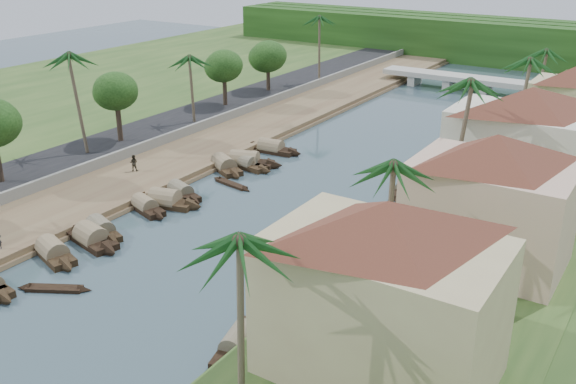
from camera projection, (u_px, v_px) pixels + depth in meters
The scene contains 37 objects.
ground at pixel (153, 281), 47.08m from camera, with size 220.00×220.00×0.00m, color #3A4F58.
left_bank at pixel (173, 161), 70.52m from camera, with size 10.00×180.00×0.80m, color brown.
right_bank at pixel (491, 234), 52.97m from camera, with size 16.00×180.00×1.20m, color #29481C.
road at pixel (118, 145), 74.65m from camera, with size 8.00×180.00×1.40m, color black.
retaining_wall at pixel (145, 146), 72.26m from camera, with size 0.40×180.00×1.10m, color gray.
treeline at pixel (515, 43), 123.62m from camera, with size 120.00×14.00×8.00m.
bridge at pixel (468, 80), 102.62m from camera, with size 28.00×4.00×2.40m.
building_near at pixel (383, 289), 33.63m from camera, with size 14.85×14.85×10.20m.
building_mid at pixel (490, 198), 45.71m from camera, with size 14.11×14.11×9.70m.
building_far at pixel (525, 142), 57.04m from camera, with size 15.59×15.59×10.20m.
sampan_4 at pixel (53, 252), 50.41m from camera, with size 7.75×3.87×2.17m.
sampan_5 at pixel (92, 238), 52.65m from camera, with size 7.76×3.43×2.39m.
sampan_6 at pixel (100, 230), 54.15m from camera, with size 7.22×3.90×2.13m.
sampan_7 at pixel (145, 206), 58.86m from camera, with size 7.19×3.51×1.93m.
sampan_8 at pixel (165, 201), 59.92m from camera, with size 8.04×3.68×2.40m.
sampan_9 at pixel (181, 192), 62.09m from camera, with size 7.49×3.83×1.93m.
sampan_10 at pixel (224, 166), 69.04m from camera, with size 8.06×5.41×2.26m.
sampan_11 at pixel (244, 162), 70.18m from camera, with size 9.06×4.67×2.51m.
sampan_12 at pixel (243, 163), 69.80m from camera, with size 8.42×2.57×2.00m.
sampan_13 at pixel (271, 149), 74.51m from camera, with size 8.26×2.41×2.23m.
sampan_14 at pixel (238, 342), 39.32m from camera, with size 3.14×7.57×1.86m.
sampan_15 at pixel (306, 278), 46.57m from camera, with size 4.00×7.44×2.01m.
sampan_16 at pixel (408, 187), 63.29m from camera, with size 2.66×8.84×2.13m.
canoe_1 at pixel (54, 289), 45.79m from camera, with size 5.25×3.45×0.89m.
canoe_2 at pixel (231, 184), 64.79m from camera, with size 5.57×1.81×0.80m.
palm_0 at pixel (237, 243), 28.26m from camera, with size 3.20×3.20×11.62m.
palm_1 at pixel (392, 167), 39.36m from camera, with size 3.20×3.20×10.94m.
palm_2 at pixel (463, 84), 51.39m from camera, with size 3.20×3.20×13.10m.
palm_3 at pixel (525, 62), 63.71m from camera, with size 3.20×3.20×12.42m.
palm_5 at pixel (74, 57), 66.27m from camera, with size 3.20×3.20×12.14m.
palm_6 at pixel (190, 59), 78.47m from camera, with size 3.20×3.20×9.72m.
palm_7 at pixel (542, 52), 79.31m from camera, with size 3.20×3.20×10.58m.
palm_8 at pixel (320, 18), 99.73m from camera, with size 3.20×3.20×11.70m.
tree_3 at pixel (116, 92), 72.04m from camera, with size 4.98×4.98×7.81m.
tree_4 at pixel (224, 67), 87.55m from camera, with size 5.05×5.05×7.45m.
tree_5 at pixel (268, 57), 96.01m from camera, with size 5.43×5.43×7.28m.
person_far at pixel (134, 163), 66.16m from camera, with size 0.84×0.65×1.73m, color #2B281E.
Camera 1 is at (30.57, -29.31, 23.76)m, focal length 40.00 mm.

